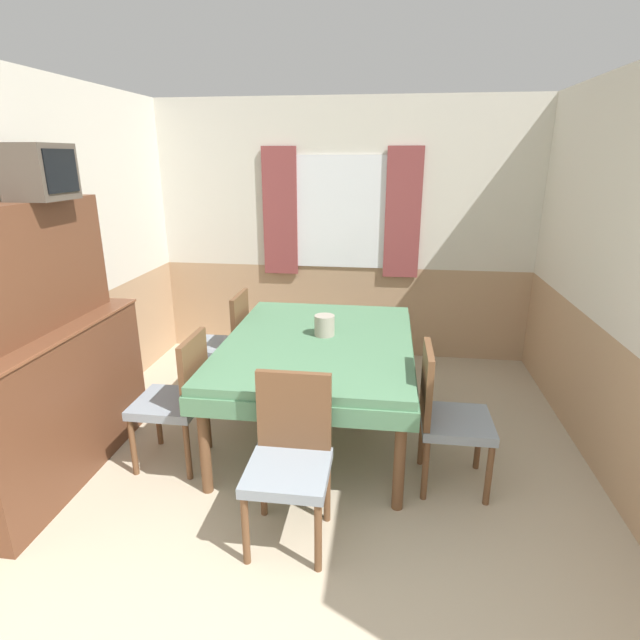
{
  "coord_description": "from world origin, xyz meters",
  "views": [
    {
      "loc": [
        0.45,
        -1.1,
        2.05
      ],
      "look_at": [
        -0.01,
        2.32,
        0.91
      ],
      "focal_mm": 28.0,
      "sensor_mm": 36.0,
      "label": 1
    }
  ],
  "objects_px": {
    "chair_right_near": "(446,413)",
    "chair_left_far": "(227,341)",
    "tv": "(40,172)",
    "vase": "(325,325)",
    "chair_head_near": "(290,454)",
    "dining_table": "(318,352)",
    "chair_left_near": "(178,396)",
    "sideboard": "(45,369)"
  },
  "relations": [
    {
      "from": "chair_head_near",
      "to": "vase",
      "type": "distance_m",
      "value": 1.26
    },
    {
      "from": "dining_table",
      "to": "chair_left_near",
      "type": "relative_size",
      "value": 1.98
    },
    {
      "from": "sideboard",
      "to": "chair_right_near",
      "type": "bearing_deg",
      "value": 5.0
    },
    {
      "from": "chair_right_near",
      "to": "tv",
      "type": "xyz_separation_m",
      "value": [
        -2.5,
        -0.02,
        1.45
      ]
    },
    {
      "from": "dining_table",
      "to": "chair_left_near",
      "type": "bearing_deg",
      "value": -148.87
    },
    {
      "from": "chair_right_near",
      "to": "tv",
      "type": "relative_size",
      "value": 2.58
    },
    {
      "from": "sideboard",
      "to": "vase",
      "type": "bearing_deg",
      "value": 26.74
    },
    {
      "from": "dining_table",
      "to": "sideboard",
      "type": "xyz_separation_m",
      "value": [
        -1.66,
        -0.76,
        0.09
      ]
    },
    {
      "from": "tv",
      "to": "vase",
      "type": "relative_size",
      "value": 2.34
    },
    {
      "from": "chair_left_near",
      "to": "vase",
      "type": "bearing_deg",
      "value": -55.63
    },
    {
      "from": "chair_left_near",
      "to": "chair_left_far",
      "type": "bearing_deg",
      "value": 0.0
    },
    {
      "from": "dining_table",
      "to": "chair_left_near",
      "type": "height_order",
      "value": "chair_left_near"
    },
    {
      "from": "chair_head_near",
      "to": "sideboard",
      "type": "height_order",
      "value": "sideboard"
    },
    {
      "from": "chair_head_near",
      "to": "chair_left_far",
      "type": "bearing_deg",
      "value": -61.83
    },
    {
      "from": "sideboard",
      "to": "vase",
      "type": "distance_m",
      "value": 1.89
    },
    {
      "from": "dining_table",
      "to": "chair_left_far",
      "type": "xyz_separation_m",
      "value": [
        -0.89,
        0.54,
        -0.15
      ]
    },
    {
      "from": "dining_table",
      "to": "chair_right_near",
      "type": "xyz_separation_m",
      "value": [
        0.89,
        -0.54,
        -0.15
      ]
    },
    {
      "from": "dining_table",
      "to": "tv",
      "type": "xyz_separation_m",
      "value": [
        -1.61,
        -0.56,
        1.3
      ]
    },
    {
      "from": "sideboard",
      "to": "chair_left_near",
      "type": "bearing_deg",
      "value": 16.12
    },
    {
      "from": "chair_right_near",
      "to": "sideboard",
      "type": "xyz_separation_m",
      "value": [
        -2.54,
        -0.22,
        0.25
      ]
    },
    {
      "from": "sideboard",
      "to": "tv",
      "type": "bearing_deg",
      "value": 76.82
    },
    {
      "from": "vase",
      "to": "chair_head_near",
      "type": "bearing_deg",
      "value": -91.6
    },
    {
      "from": "dining_table",
      "to": "sideboard",
      "type": "relative_size",
      "value": 1.04
    },
    {
      "from": "chair_left_far",
      "to": "tv",
      "type": "relative_size",
      "value": 2.58
    },
    {
      "from": "dining_table",
      "to": "sideboard",
      "type": "bearing_deg",
      "value": -155.41
    },
    {
      "from": "dining_table",
      "to": "chair_left_near",
      "type": "xyz_separation_m",
      "value": [
        -0.89,
        -0.54,
        -0.15
      ]
    },
    {
      "from": "chair_right_near",
      "to": "chair_left_far",
      "type": "bearing_deg",
      "value": -121.13
    },
    {
      "from": "chair_left_far",
      "to": "tv",
      "type": "xyz_separation_m",
      "value": [
        -0.72,
        -1.09,
        1.45
      ]
    },
    {
      "from": "chair_left_far",
      "to": "tv",
      "type": "height_order",
      "value": "tv"
    },
    {
      "from": "chair_head_near",
      "to": "vase",
      "type": "height_order",
      "value": "chair_head_near"
    },
    {
      "from": "chair_head_near",
      "to": "chair_left_far",
      "type": "height_order",
      "value": "same"
    },
    {
      "from": "chair_left_far",
      "to": "chair_right_near",
      "type": "height_order",
      "value": "same"
    },
    {
      "from": "chair_left_far",
      "to": "tv",
      "type": "distance_m",
      "value": 1.95
    },
    {
      "from": "tv",
      "to": "vase",
      "type": "distance_m",
      "value": 2.09
    },
    {
      "from": "sideboard",
      "to": "vase",
      "type": "xyz_separation_m",
      "value": [
        1.69,
        0.85,
        0.08
      ]
    },
    {
      "from": "dining_table",
      "to": "chair_left_near",
      "type": "distance_m",
      "value": 1.05
    },
    {
      "from": "dining_table",
      "to": "chair_left_far",
      "type": "distance_m",
      "value": 1.05
    },
    {
      "from": "chair_head_near",
      "to": "vase",
      "type": "relative_size",
      "value": 6.02
    },
    {
      "from": "chair_left_far",
      "to": "chair_head_near",
      "type": "bearing_deg",
      "value": -151.83
    },
    {
      "from": "dining_table",
      "to": "vase",
      "type": "distance_m",
      "value": 0.2
    },
    {
      "from": "chair_head_near",
      "to": "sideboard",
      "type": "xyz_separation_m",
      "value": [
        -1.66,
        0.36,
        0.25
      ]
    },
    {
      "from": "dining_table",
      "to": "chair_head_near",
      "type": "height_order",
      "value": "chair_head_near"
    }
  ]
}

